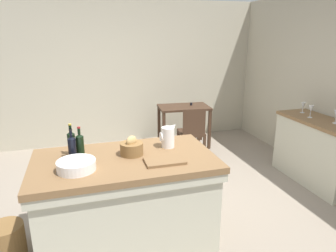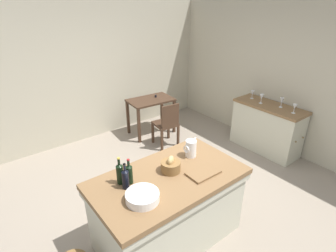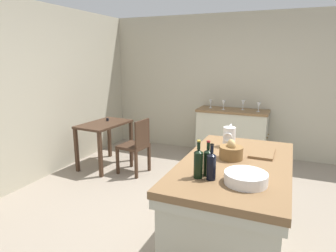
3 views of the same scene
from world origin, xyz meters
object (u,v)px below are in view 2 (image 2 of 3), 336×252
(wine_bottle_green, at_px, (125,178))
(wine_glass_middle, at_px, (262,97))
(wine_glass_right, at_px, (253,93))
(writing_desk, at_px, (151,105))
(bread_basket, at_px, (171,166))
(wine_bottle_amber, at_px, (120,173))
(wooden_chair, at_px, (167,123))
(wine_glass_far_left, at_px, (295,107))
(island_table, at_px, (168,206))
(cutting_board, at_px, (203,173))
(side_cabinet, at_px, (266,128))
(wash_bowl, at_px, (142,197))
(wine_bottle_dark, at_px, (129,174))
(wine_glass_left, at_px, (282,101))
(pitcher, at_px, (191,148))

(wine_bottle_green, height_order, wine_glass_middle, wine_bottle_green)
(wine_bottle_green, distance_m, wine_glass_right, 3.33)
(writing_desk, height_order, bread_basket, bread_basket)
(wine_bottle_amber, relative_size, wine_bottle_green, 1.07)
(wooden_chair, height_order, wine_glass_far_left, wine_glass_far_left)
(island_table, relative_size, cutting_board, 4.72)
(side_cabinet, distance_m, wine_glass_right, 0.69)
(cutting_board, xyz_separation_m, wine_glass_right, (2.43, 1.15, 0.09))
(wash_bowl, bearing_deg, cutting_board, -3.66)
(wash_bowl, distance_m, wine_bottle_amber, 0.37)
(writing_desk, bearing_deg, island_table, -120.79)
(wine_bottle_dark, distance_m, wine_bottle_amber, 0.09)
(side_cabinet, distance_m, wine_bottle_amber, 3.26)
(wash_bowl, xyz_separation_m, wine_glass_middle, (3.10, 0.85, 0.07))
(cutting_board, bearing_deg, island_table, 149.07)
(wash_bowl, relative_size, bread_basket, 1.49)
(writing_desk, bearing_deg, wine_glass_far_left, -61.50)
(wine_glass_right, bearing_deg, writing_desk, 131.99)
(wooden_chair, relative_size, wine_bottle_green, 3.07)
(wooden_chair, bearing_deg, wine_bottle_amber, -139.37)
(wine_glass_middle, bearing_deg, writing_desk, 125.59)
(writing_desk, relative_size, wine_glass_left, 5.51)
(wine_glass_right, bearing_deg, side_cabinet, -94.50)
(side_cabinet, distance_m, wine_glass_far_left, 0.71)
(wine_bottle_dark, xyz_separation_m, wine_glass_far_left, (3.09, -0.07, -0.01))
(wooden_chair, relative_size, pitcher, 3.53)
(wine_bottle_dark, bearing_deg, bread_basket, -11.85)
(wine_bottle_amber, height_order, wine_glass_left, wine_bottle_amber)
(wooden_chair, distance_m, wine_bottle_green, 2.52)
(wine_glass_left, bearing_deg, wine_glass_right, 91.94)
(wine_glass_far_left, bearing_deg, wine_bottle_green, 179.68)
(wooden_chair, xyz_separation_m, bread_basket, (-1.28, -1.72, 0.49))
(pitcher, relative_size, cutting_board, 0.71)
(wine_bottle_amber, bearing_deg, wine_bottle_green, -87.24)
(bread_basket, bearing_deg, wine_glass_far_left, 0.71)
(wooden_chair, relative_size, cutting_board, 2.49)
(wash_bowl, bearing_deg, writing_desk, 53.93)
(pitcher, relative_size, wine_bottle_dark, 0.87)
(wine_glass_left, bearing_deg, wine_bottle_dark, -176.18)
(wine_bottle_dark, bearing_deg, writing_desk, 51.05)
(wine_bottle_green, bearing_deg, wine_glass_far_left, -0.32)
(wine_glass_left, bearing_deg, wine_glass_far_left, -105.04)
(wine_glass_middle, bearing_deg, wine_bottle_green, -169.34)
(wine_bottle_dark, xyz_separation_m, wine_glass_right, (3.15, 0.80, -0.02))
(cutting_board, height_order, wine_bottle_amber, wine_bottle_amber)
(writing_desk, xyz_separation_m, wooden_chair, (-0.08, -0.64, -0.15))
(writing_desk, height_order, pitcher, pitcher)
(side_cabinet, bearing_deg, wine_glass_right, 85.50)
(wine_bottle_dark, relative_size, wine_glass_right, 1.89)
(island_table, bearing_deg, wine_glass_middle, 14.66)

